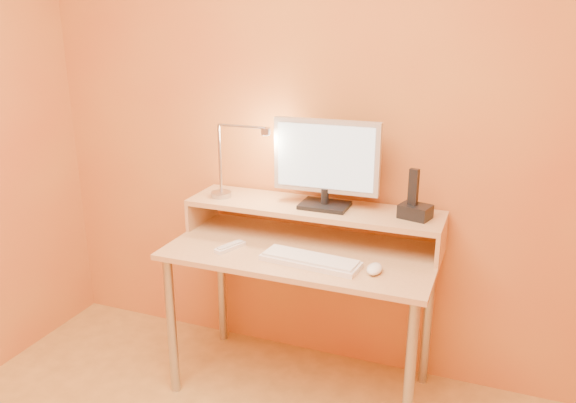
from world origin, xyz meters
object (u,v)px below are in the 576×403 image
at_px(monitor_panel, 326,156).
at_px(mouse, 374,269).
at_px(lamp_base, 221,194).
at_px(phone_dock, 415,212).
at_px(remote_control, 230,247).
at_px(keyboard, 310,261).

relative_size(monitor_panel, mouse, 4.55).
distance_m(lamp_base, mouse, 0.87).
relative_size(phone_dock, remote_control, 0.82).
bearing_deg(phone_dock, mouse, -96.36).
bearing_deg(mouse, remote_control, 179.13).
xyz_separation_m(phone_dock, keyboard, (-0.38, -0.28, -0.18)).
height_order(keyboard, remote_control, keyboard).
bearing_deg(mouse, monitor_panel, 136.85).
xyz_separation_m(phone_dock, remote_control, (-0.77, -0.27, -0.18)).
height_order(monitor_panel, lamp_base, monitor_panel).
bearing_deg(keyboard, lamp_base, 160.55).
xyz_separation_m(monitor_panel, mouse, (0.30, -0.29, -0.38)).
bearing_deg(lamp_base, keyboard, -24.87).
height_order(phone_dock, keyboard, phone_dock).
height_order(monitor_panel, phone_dock, monitor_panel).
height_order(lamp_base, keyboard, lamp_base).
bearing_deg(keyboard, remote_control, -177.43).
height_order(monitor_panel, remote_control, monitor_panel).
relative_size(lamp_base, remote_control, 0.63).
bearing_deg(mouse, lamp_base, 163.45).
distance_m(phone_dock, mouse, 0.34).
xyz_separation_m(lamp_base, remote_control, (0.16, -0.24, -0.16)).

